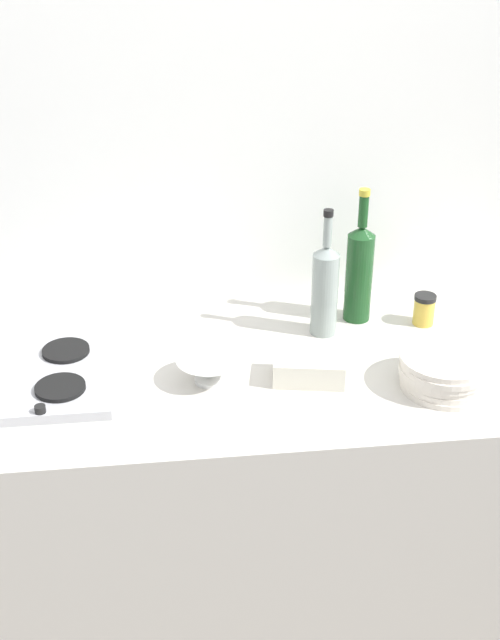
# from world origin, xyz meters

# --- Properties ---
(ground_plane) EXTENTS (6.00, 6.00, 0.00)m
(ground_plane) POSITION_xyz_m (0.00, 0.00, 0.00)
(ground_plane) COLOR #6B6056
(ground_plane) RESTS_ON ground
(counter_block) EXTENTS (1.80, 0.70, 0.90)m
(counter_block) POSITION_xyz_m (0.00, 0.00, 0.45)
(counter_block) COLOR beige
(counter_block) RESTS_ON ground
(backsplash_panel) EXTENTS (1.90, 0.06, 2.52)m
(backsplash_panel) POSITION_xyz_m (0.00, 0.38, 1.26)
(backsplash_panel) COLOR white
(backsplash_panel) RESTS_ON ground
(stovetop_hob) EXTENTS (0.46, 0.36, 0.04)m
(stovetop_hob) POSITION_xyz_m (-0.55, -0.02, 0.91)
(stovetop_hob) COLOR #B2B2B7
(stovetop_hob) RESTS_ON counter_block
(plate_stack) EXTENTS (0.21, 0.21, 0.08)m
(plate_stack) POSITION_xyz_m (0.43, -0.15, 0.94)
(plate_stack) COLOR silver
(plate_stack) RESTS_ON counter_block
(wine_bottle_leftmost) EXTENTS (0.07, 0.07, 0.36)m
(wine_bottle_leftmost) POSITION_xyz_m (0.30, 0.20, 1.04)
(wine_bottle_leftmost) COLOR #19471E
(wine_bottle_leftmost) RESTS_ON counter_block
(wine_bottle_mid_left) EXTENTS (0.07, 0.07, 0.33)m
(wine_bottle_mid_left) POSITION_xyz_m (0.20, 0.13, 1.03)
(wine_bottle_mid_left) COLOR gray
(wine_bottle_mid_left) RESTS_ON counter_block
(mixing_bowl) EXTENTS (0.15, 0.15, 0.06)m
(mixing_bowl) POSITION_xyz_m (-0.10, -0.06, 0.93)
(mixing_bowl) COLOR white
(mixing_bowl) RESTS_ON counter_block
(butter_dish) EXTENTS (0.18, 0.13, 0.06)m
(butter_dish) POSITION_xyz_m (0.13, -0.08, 0.93)
(butter_dish) COLOR silver
(butter_dish) RESTS_ON counter_block
(condiment_jar_front) EXTENTS (0.06, 0.06, 0.08)m
(condiment_jar_front) POSITION_xyz_m (0.47, 0.15, 0.94)
(condiment_jar_front) COLOR gold
(condiment_jar_front) RESTS_ON counter_block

